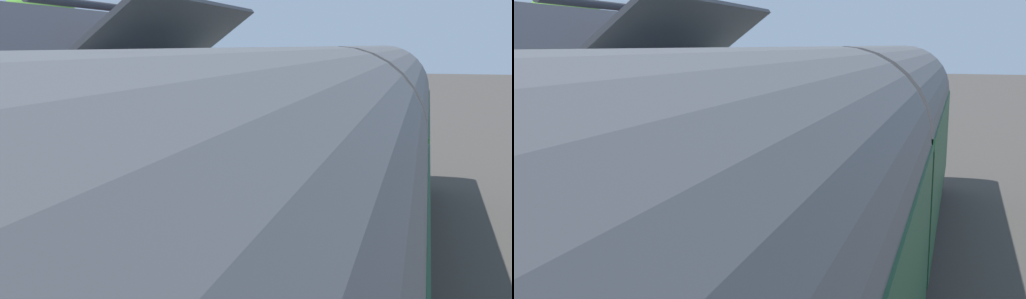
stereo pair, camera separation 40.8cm
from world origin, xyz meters
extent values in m
plane|color=#423D38|center=(0.00, 0.00, 0.00)|extent=(160.00, 160.00, 0.00)
cube|color=#A39B8C|center=(0.00, 3.83, 0.50)|extent=(32.00, 5.65, 0.99)
cube|color=beige|center=(0.00, 1.18, 1.00)|extent=(32.00, 0.36, 0.02)
cube|color=gray|center=(0.00, -1.62, 0.07)|extent=(52.00, 0.08, 0.14)
cube|color=gray|center=(0.00, -0.18, 0.07)|extent=(52.00, 0.08, 0.14)
cube|color=black|center=(0.81, -0.90, 0.35)|extent=(8.76, 2.29, 0.70)
cube|color=#1E4C2D|center=(0.81, -0.90, 1.85)|extent=(9.52, 2.70, 2.30)
cylinder|color=#515154|center=(0.81, -0.90, 3.00)|extent=(9.52, 2.65, 2.65)
cube|color=black|center=(0.81, 0.47, 2.14)|extent=(8.09, 0.03, 0.80)
cylinder|color=black|center=(3.66, -0.90, 0.35)|extent=(0.70, 2.16, 0.70)
cylinder|color=black|center=(-2.05, -0.90, 0.35)|extent=(0.70, 2.16, 0.70)
cube|color=black|center=(5.59, -0.90, 2.25)|extent=(0.04, 2.16, 0.90)
cylinder|color=#F2EDCC|center=(5.61, -0.90, 1.27)|extent=(0.06, 0.24, 0.24)
cube|color=red|center=(5.65, -0.90, 0.82)|extent=(0.16, 2.56, 0.24)
cylinder|color=#515154|center=(-8.86, -0.90, 3.00)|extent=(8.81, 2.65, 2.65)
cube|color=white|center=(-1.25, 4.27, 2.31)|extent=(5.61, 3.99, 2.64)
cube|color=#2D3038|center=(-1.25, 3.27, 4.38)|extent=(6.11, 2.25, 1.71)
cube|color=#2D3038|center=(-1.25, 5.27, 4.38)|extent=(6.11, 2.25, 1.71)
cylinder|color=#2D3038|center=(-1.25, 4.27, 5.12)|extent=(6.11, 0.16, 0.16)
cube|color=brown|center=(-0.34, 4.27, 4.88)|extent=(0.56, 0.56, 2.49)
cube|color=teal|center=(-1.09, 2.26, 2.04)|extent=(0.90, 0.06, 2.10)
cube|color=teal|center=(-2.49, 2.26, 2.69)|extent=(0.80, 0.05, 1.10)
cube|color=teal|center=(0.31, 2.26, 2.69)|extent=(0.80, 0.05, 1.10)
cube|color=teal|center=(6.95, 3.13, 1.44)|extent=(1.41, 0.42, 0.06)
cube|color=teal|center=(6.95, 2.95, 1.67)|extent=(1.40, 0.13, 0.40)
cube|color=black|center=(6.39, 3.14, 1.21)|extent=(0.07, 0.36, 0.44)
cube|color=black|center=(7.51, 3.12, 1.21)|extent=(0.07, 0.36, 0.44)
cube|color=teal|center=(4.81, 2.99, 1.44)|extent=(1.40, 0.41, 0.06)
cube|color=teal|center=(4.81, 2.81, 1.67)|extent=(1.40, 0.12, 0.40)
cube|color=black|center=(4.25, 2.98, 1.21)|extent=(0.06, 0.36, 0.44)
cube|color=black|center=(5.37, 2.99, 1.21)|extent=(0.06, 0.36, 0.44)
cone|color=gray|center=(7.52, 4.69, 1.19)|extent=(0.42, 0.42, 0.39)
cylinder|color=gray|center=(7.52, 4.69, 1.02)|extent=(0.23, 0.23, 0.06)
ellipsoid|color=#3D8438|center=(7.52, 4.69, 1.59)|extent=(0.59, 0.59, 0.56)
cube|color=black|center=(3.33, 5.32, 1.18)|extent=(0.72, 0.32, 0.37)
ellipsoid|color=#2D7233|center=(3.33, 5.32, 1.48)|extent=(0.65, 0.29, 0.29)
cylinder|color=black|center=(8.53, 1.81, 1.54)|extent=(0.06, 0.06, 1.10)
cylinder|color=black|center=(9.13, 1.81, 1.54)|extent=(0.06, 0.06, 1.10)
cube|color=maroon|center=(8.83, 1.81, 2.31)|extent=(0.90, 0.06, 0.44)
cube|color=black|center=(8.83, 1.81, 2.31)|extent=(0.96, 0.03, 0.50)
cylinder|color=#4C3828|center=(8.15, 13.23, 1.95)|extent=(0.41, 0.41, 3.90)
ellipsoid|color=#4C8C2D|center=(8.15, 13.23, 5.11)|extent=(3.23, 2.96, 3.43)
camera|label=1|loc=(-12.58, -2.17, 4.34)|focal=40.42mm
camera|label=2|loc=(-12.46, -2.56, 4.34)|focal=40.42mm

